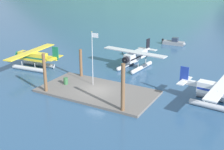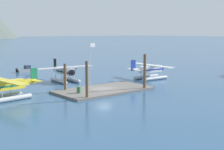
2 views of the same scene
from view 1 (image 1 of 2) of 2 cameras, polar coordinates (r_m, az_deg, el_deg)
ground_plane at (r=36.55m, az=-2.88°, el=-3.40°), size 1200.00×1200.00×0.00m
dock_platform at (r=36.49m, az=-2.89°, el=-3.18°), size 14.41×7.55×0.30m
piling_near_left at (r=36.29m, az=-12.96°, el=0.22°), size 0.40×0.40×5.07m
piling_near_right at (r=30.39m, az=2.14°, el=-2.74°), size 0.43×0.43×5.49m
piling_far_left at (r=40.86m, az=-6.08°, el=2.17°), size 0.40×0.40×4.17m
flagpole at (r=36.81m, az=-3.72°, el=4.32°), size 0.95×0.10×7.00m
fuel_drum at (r=38.62m, az=-9.01°, el=-1.14°), size 0.62×0.62×0.88m
seaplane_yellow_port_fwd at (r=46.51m, az=-15.15°, el=3.13°), size 7.96×10.49×3.84m
seaplane_white_stbd_fwd at (r=34.55m, az=20.23°, el=-3.25°), size 7.97×10.48×3.84m
seaplane_silver_bow_centre at (r=45.24m, az=4.47°, el=3.30°), size 10.49×7.96×3.84m
boat_grey_open_north at (r=61.09m, az=12.03°, el=6.24°), size 4.89×1.74×1.50m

